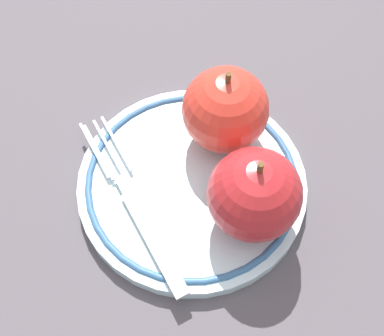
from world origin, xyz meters
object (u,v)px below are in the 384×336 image
object	(u,v)px
plate	(192,184)
apple_red_whole	(254,195)
fork	(135,207)
apple_second_whole	(225,110)

from	to	relation	value
plate	apple_red_whole	world-z (taller)	apple_red_whole
plate	apple_red_whole	bearing A→B (deg)	-7.48
plate	apple_red_whole	size ratio (longest dim) A/B	2.38
plate	fork	bearing A→B (deg)	-123.31
apple_red_whole	apple_second_whole	bearing A→B (deg)	131.26
plate	apple_second_whole	world-z (taller)	apple_second_whole
apple_red_whole	apple_second_whole	xyz separation A→B (m)	(-0.05, 0.06, 0.00)
plate	fork	xyz separation A→B (m)	(-0.03, -0.04, 0.01)
plate	apple_red_whole	distance (m)	0.07
apple_second_whole	fork	size ratio (longest dim) A/B	0.52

